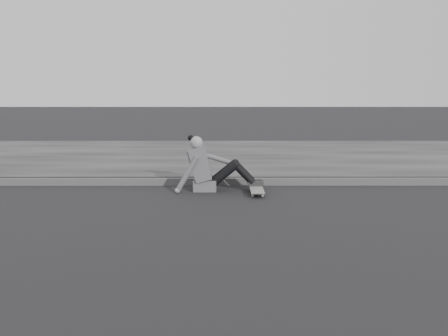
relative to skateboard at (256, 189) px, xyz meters
The scene contains 4 objects.
curb 2.54m from the skateboard, 16.12° to the left, with size 24.00×0.16×0.12m, color #494949.
sidewalk 4.45m from the skateboard, 56.77° to the left, with size 24.00×6.00×0.12m, color #353535.
skateboard is the anchor object (origin of this frame).
seated_woman 0.83m from the skateboard, 161.47° to the left, with size 1.38×0.46×0.88m.
Camera 1 is at (-2.96, -5.63, 1.59)m, focal length 40.00 mm.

